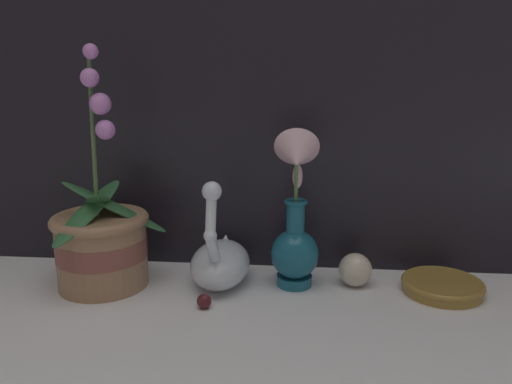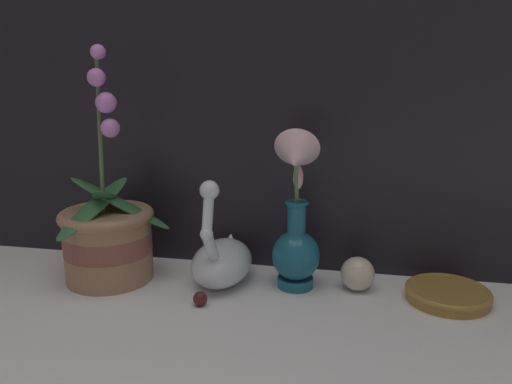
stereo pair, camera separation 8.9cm
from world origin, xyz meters
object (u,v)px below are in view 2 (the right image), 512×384
(orchid_potted_plant, at_px, (108,235))
(blue_vase, at_px, (296,230))
(swan_figurine, at_px, (222,259))
(glass_sphere, at_px, (358,274))
(amber_dish, at_px, (448,293))

(orchid_potted_plant, xyz_separation_m, blue_vase, (0.36, 0.02, 0.03))
(swan_figurine, distance_m, glass_sphere, 0.26)
(blue_vase, bearing_deg, glass_sphere, 8.73)
(amber_dish, bearing_deg, glass_sphere, 173.89)
(orchid_potted_plant, bearing_deg, swan_figurine, 6.71)
(glass_sphere, xyz_separation_m, amber_dish, (0.16, -0.02, -0.02))
(glass_sphere, relative_size, amber_dish, 0.43)
(swan_figurine, bearing_deg, glass_sphere, 3.32)
(blue_vase, height_order, glass_sphere, blue_vase)
(swan_figurine, relative_size, amber_dish, 1.47)
(orchid_potted_plant, xyz_separation_m, amber_dish, (0.63, 0.02, -0.07))
(swan_figurine, xyz_separation_m, amber_dish, (0.41, -0.00, -0.03))
(blue_vase, xyz_separation_m, amber_dish, (0.27, 0.00, -0.10))
(swan_figurine, height_order, glass_sphere, swan_figurine)
(swan_figurine, bearing_deg, orchid_potted_plant, -173.29)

